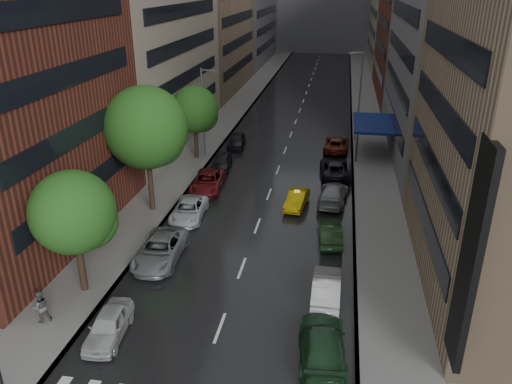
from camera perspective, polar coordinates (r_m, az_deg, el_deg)
ground at (r=24.40m, az=-6.50°, el=-20.95°), size 220.00×220.00×0.00m
road at (r=69.04m, az=4.88°, el=8.88°), size 14.00×140.00×0.01m
sidewalk_left at (r=70.31m, az=-2.53°, el=9.27°), size 4.00×140.00×0.15m
sidewalk_right at (r=68.90m, az=12.44°, el=8.46°), size 4.00×140.00×0.15m
tree_near at (r=29.16m, az=-20.20°, el=-2.21°), size 4.72×4.72×7.52m
tree_mid at (r=38.09m, az=-12.49°, el=7.18°), size 6.22×6.22×9.92m
tree_far at (r=50.10m, az=-7.02°, el=9.32°), size 4.67×4.67×7.44m
taxi at (r=40.14m, az=4.68°, el=-0.85°), size 1.86×4.07×1.30m
parked_cars_left at (r=39.99m, az=-6.97°, el=-0.90°), size 2.86×36.37×1.57m
parked_cars_right at (r=39.70m, az=8.73°, el=-1.16°), size 3.05×37.79×1.59m
ped_black_umbrella at (r=29.01m, az=-23.50°, el=-11.45°), size 1.14×1.13×2.09m
street_lamp_left at (r=50.00m, az=-6.00°, el=9.10°), size 1.74×0.22×9.00m
street_lamp_right at (r=62.91m, az=11.78°, el=11.65°), size 1.74×0.22×9.00m
awning at (r=53.63m, az=13.21°, el=7.64°), size 4.00×8.00×3.12m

